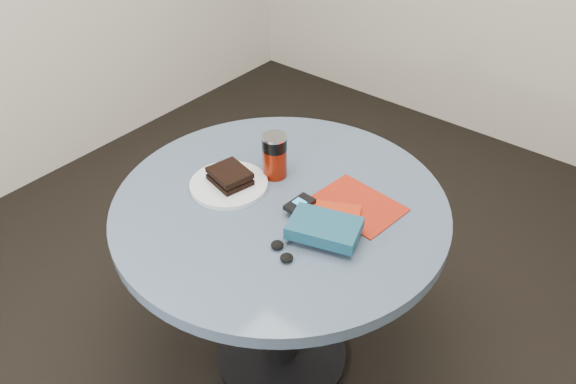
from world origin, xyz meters
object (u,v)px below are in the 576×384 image
Objects in this scene: soda_can at (275,156)px; mp3_player at (300,204)px; magazine at (357,205)px; red_book at (327,216)px; novel at (324,228)px; table at (281,242)px; pepper_grinder at (270,163)px; headphones at (282,251)px; sandwich at (230,176)px; plate at (229,185)px.

soda_can is 0.20m from mp3_player.
magazine is (0.29, 0.03, -0.07)m from soda_can.
mp3_player is (-0.08, -0.02, 0.01)m from red_book.
novel is 0.13m from mp3_player.
table is 10.87× the size of mp3_player.
novel reaches higher than mp3_player.
pepper_grinder is 0.97× the size of headphones.
sandwich is at bearing -117.79° from pepper_grinder.
magazine is 0.17m from mp3_player.
plate is 1.65× the size of soda_can.
sandwich is 0.37m from novel.
table is at bearing -43.53° from soda_can.
pepper_grinder reaches higher than mp3_player.
sandwich reaches higher than headphones.
novel is (0.30, -0.13, -0.01)m from pepper_grinder.
red_book reaches higher than plate.
mp3_player is (-0.12, -0.13, 0.02)m from magazine.
red_book is (-0.03, -0.11, 0.01)m from magazine.
table is 0.27m from soda_can.
plate is 0.25m from mp3_player.
magazine is at bearing 45.58° from red_book.
sandwich is 0.33m from red_book.
pepper_grinder is (0.06, 0.12, 0.04)m from plate.
table is 5.46× the size of red_book.
sandwich is 1.51× the size of mp3_player.
pepper_grinder is 0.33m from novel.
sandwich is at bearing 159.93° from novel.
soda_can is 0.33m from novel.
headphones is (-0.04, -0.30, 0.01)m from magazine.
pepper_grinder is 0.38× the size of magazine.
sandwich is 1.44× the size of headphones.
sandwich is 0.13m from pepper_grinder.
magazine is at bearing 8.80° from pepper_grinder.
soda_can reaches higher than red_book.
headphones is at bearing -23.08° from sandwich.
soda_can reaches higher than novel.
novel is at bearing -87.42° from red_book.
novel reaches higher than headphones.
headphones is at bearing -66.72° from mp3_player.
mp3_player is (0.24, 0.04, 0.02)m from plate.
plate is 0.96× the size of magazine.
mp3_player is (-0.12, 0.05, -0.01)m from novel.
soda_can is (0.07, 0.13, 0.04)m from sandwich.
sandwich is 0.76× the size of red_book.
table is at bearing 130.75° from headphones.
soda_can is at bearing -167.00° from magazine.
sandwich is 0.56× the size of magazine.
plate is 2.60× the size of mp3_player.
headphones is at bearing -22.03° from plate.
pepper_grinder is (-0.01, -0.01, -0.02)m from soda_can.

